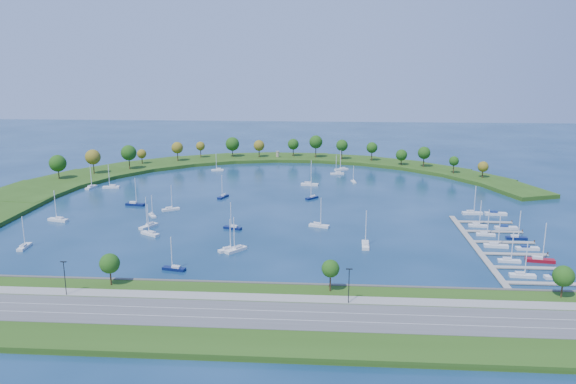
# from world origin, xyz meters

# --- Properties ---
(ground) EXTENTS (700.00, 700.00, 0.00)m
(ground) POSITION_xyz_m (0.00, 0.00, 0.00)
(ground) COLOR #072540
(ground) RESTS_ON ground
(south_shoreline) EXTENTS (420.00, 43.10, 11.60)m
(south_shoreline) POSITION_xyz_m (0.03, -122.88, 1.00)
(south_shoreline) COLOR #294913
(south_shoreline) RESTS_ON ground
(breakwater) EXTENTS (286.74, 247.64, 2.00)m
(breakwater) POSITION_xyz_m (-46.33, 48.72, 0.99)
(breakwater) COLOR #294913
(breakwater) RESTS_ON ground
(breakwater_trees) EXTENTS (242.29, 90.61, 15.00)m
(breakwater_trees) POSITION_xyz_m (-27.40, 86.12, 10.76)
(breakwater_trees) COLOR #382314
(breakwater_trees) RESTS_ON breakwater
(harbor_tower) EXTENTS (2.60, 2.60, 3.95)m
(harbor_tower) POSITION_xyz_m (-9.63, 114.45, 4.03)
(harbor_tower) COLOR gray
(harbor_tower) RESTS_ON breakwater
(dock_system) EXTENTS (24.28, 82.00, 1.60)m
(dock_system) POSITION_xyz_m (85.30, -61.00, 0.35)
(dock_system) COLOR gray
(dock_system) RESTS_ON ground
(moored_boat_0) EXTENTS (7.93, 6.07, 11.68)m
(moored_boat_0) POSITION_xyz_m (-46.71, -17.80, 0.90)
(moored_boat_0) COLOR silver
(moored_boat_0) RESTS_ON ground
(moored_boat_1) EXTENTS (7.57, 2.90, 10.84)m
(moored_boat_1) POSITION_xyz_m (-42.94, 74.10, 0.87)
(moored_boat_1) COLOR silver
(moored_boat_1) RESTS_ON ground
(moored_boat_2) EXTENTS (7.83, 4.43, 11.10)m
(moored_boat_2) POSITION_xyz_m (-14.00, -43.93, 0.88)
(moored_boat_2) COLOR #0A1544
(moored_boat_2) RESTS_ON ground
(moored_boat_3) EXTENTS (5.05, 6.61, 9.73)m
(moored_boat_3) POSITION_xyz_m (-52.00, -28.15, 0.85)
(moored_boat_3) COLOR silver
(moored_boat_3) RESTS_ON ground
(moored_boat_4) EXTENTS (2.96, 9.29, 13.51)m
(moored_boat_4) POSITION_xyz_m (38.08, -62.19, 0.95)
(moored_boat_4) COLOR silver
(moored_boat_4) RESTS_ON ground
(moored_boat_5) EXTENTS (2.78, 8.16, 11.80)m
(moored_boat_5) POSITION_xyz_m (-85.62, -72.56, 0.90)
(moored_boat_5) COLOR silver
(moored_boat_5) RESTS_ON ground
(moored_boat_6) EXTENTS (9.58, 3.57, 13.76)m
(moored_boat_6) POSITION_xyz_m (14.39, 37.65, 0.96)
(moored_boat_6) COLOR silver
(moored_boat_6) RESTS_ON ground
(moored_boat_7) EXTENTS (8.92, 3.62, 12.74)m
(moored_boat_7) POSITION_xyz_m (-90.27, 24.03, 0.93)
(moored_boat_7) COLOR silver
(moored_boat_7) RESTS_ON ground
(moored_boat_8) EXTENTS (7.99, 3.72, 11.33)m
(moored_boat_8) POSITION_xyz_m (-25.58, -90.02, 0.89)
(moored_boat_8) COLOR #0A1544
(moored_boat_8) RESTS_ON ground
(moored_boat_9) EXTENTS (8.28, 3.92, 11.73)m
(moored_boat_9) POSITION_xyz_m (29.82, 67.99, 0.90)
(moored_boat_9) COLOR silver
(moored_boat_9) RESTS_ON ground
(moored_boat_10) EXTENTS (8.41, 6.31, 12.33)m
(moored_boat_10) POSITION_xyz_m (-44.74, -54.14, 0.92)
(moored_boat_10) COLOR silver
(moored_boat_10) RESTS_ON ground
(moored_boat_11) EXTENTS (9.35, 4.73, 13.24)m
(moored_boat_11) POSITION_xyz_m (-89.49, -37.95, 0.94)
(moored_boat_11) COLOR silver
(moored_boat_11) RESTS_ON ground
(moored_boat_12) EXTENTS (8.68, 4.75, 12.29)m
(moored_boat_12) POSITION_xyz_m (20.72, -38.60, 0.91)
(moored_boat_12) COLOR silver
(moored_boat_12) RESTS_ON ground
(moored_boat_13) EXTENTS (6.17, 8.99, 12.96)m
(moored_boat_13) POSITION_xyz_m (-48.48, -44.37, 0.94)
(moored_boat_13) COLOR silver
(moored_boat_13) RESTS_ON ground
(moored_boat_14) EXTENTS (4.74, 8.23, 11.68)m
(moored_boat_14) POSITION_xyz_m (-27.30, 7.26, 0.90)
(moored_boat_14) COLOR #0A1544
(moored_boat_14) RESTS_ON ground
(moored_boat_15) EXTENTS (9.28, 3.86, 13.23)m
(moored_boat_15) POSITION_xyz_m (-65.76, -10.29, 0.94)
(moored_boat_15) COLOR #0A1544
(moored_boat_15) RESTS_ON ground
(moored_boat_16) EXTENTS (3.44, 8.70, 12.44)m
(moored_boat_16) POSITION_xyz_m (-100.78, 22.79, 0.92)
(moored_boat_16) COLOR silver
(moored_boat_16) RESTS_ON ground
(moored_boat_17) EXTENTS (7.43, 8.31, 12.84)m
(moored_boat_17) POSITION_xyz_m (-8.35, -70.43, 0.93)
(moored_boat_17) COLOR silver
(moored_boat_17) RESTS_ON ground
(moored_boat_18) EXTENTS (7.69, 6.71, 11.77)m
(moored_boat_18) POSITION_xyz_m (-11.00, -70.34, 0.90)
(moored_boat_18) COLOR silver
(moored_boat_18) RESTS_ON ground
(moored_boat_19) EXTENTS (8.78, 6.26, 12.75)m
(moored_boat_19) POSITION_xyz_m (32.60, 80.82, 0.93)
(moored_boat_19) COLOR silver
(moored_boat_19) RESTS_ON ground
(moored_boat_20) EXTENTS (6.47, 6.81, 10.80)m
(moored_boat_20) POSITION_xyz_m (16.56, 8.32, 0.87)
(moored_boat_20) COLOR #0A1544
(moored_boat_20) RESTS_ON ground
(moored_boat_21) EXTENTS (2.90, 6.55, 9.30)m
(moored_boat_21) POSITION_xyz_m (38.48, 46.94, 0.84)
(moored_boat_21) COLOR silver
(moored_boat_21) RESTS_ON ground
(docked_boat_0) EXTENTS (8.16, 2.88, 11.78)m
(docked_boat_0) POSITION_xyz_m (85.52, -88.27, 0.90)
(docked_boat_0) COLOR silver
(docked_boat_0) RESTS_ON ground
(docked_boat_1) EXTENTS (8.09, 2.81, 1.62)m
(docked_boat_1) POSITION_xyz_m (95.98, -88.76, 0.60)
(docked_boat_1) COLOR silver
(docked_boat_1) RESTS_ON ground
(docked_boat_2) EXTENTS (7.60, 2.77, 10.94)m
(docked_boat_2) POSITION_xyz_m (85.53, -74.96, 0.88)
(docked_boat_2) COLOR silver
(docked_boat_2) RESTS_ON ground
(docked_boat_3) EXTENTS (9.68, 3.99, 13.81)m
(docked_boat_3) POSITION_xyz_m (96.00, -73.96, 0.96)
(docked_boat_3) COLOR maroon
(docked_boat_3) RESTS_ON ground
(docked_boat_4) EXTENTS (8.79, 3.27, 12.63)m
(docked_boat_4) POSITION_xyz_m (85.51, -59.51, 0.92)
(docked_boat_4) COLOR silver
(docked_boat_4) RESTS_ON ground
(docked_boat_5) EXTENTS (8.24, 2.50, 1.67)m
(docked_boat_5) POSITION_xyz_m (95.98, -61.50, 0.61)
(docked_boat_5) COLOR silver
(docked_boat_5) RESTS_ON ground
(docked_boat_6) EXTENTS (7.33, 2.90, 10.49)m
(docked_boat_6) POSITION_xyz_m (85.54, -45.76, 0.87)
(docked_boat_6) COLOR silver
(docked_boat_6) RESTS_ON ground
(docked_boat_7) EXTENTS (7.84, 2.68, 11.34)m
(docked_boat_7) POSITION_xyz_m (96.03, -49.52, 0.89)
(docked_boat_7) COLOR #0A1544
(docked_boat_7) RESTS_ON ground
(docked_boat_8) EXTENTS (7.74, 3.07, 11.08)m
(docked_boat_8) POSITION_xyz_m (85.53, -33.96, 0.88)
(docked_boat_8) COLOR silver
(docked_boat_8) RESTS_ON ground
(docked_boat_9) EXTENTS (9.00, 2.78, 1.82)m
(docked_boat_9) POSITION_xyz_m (95.97, -36.54, 0.67)
(docked_boat_9) COLOR silver
(docked_boat_9) RESTS_ON ground
(docked_boat_10) EXTENTS (8.84, 2.69, 12.90)m
(docked_boat_10) POSITION_xyz_m (87.91, -14.94, 0.93)
(docked_boat_10) COLOR silver
(docked_boat_10) RESTS_ON ground
(docked_boat_11) EXTENTS (9.41, 2.85, 1.91)m
(docked_boat_11) POSITION_xyz_m (97.86, -15.34, 0.70)
(docked_boat_11) COLOR silver
(docked_boat_11) RESTS_ON ground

